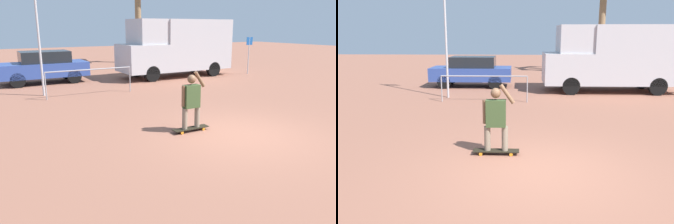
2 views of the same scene
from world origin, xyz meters
TOP-DOWN VIEW (x-y plane):
  - ground_plane at (0.00, 0.00)m, footprint 80.00×80.00m
  - skateboard at (-0.95, 0.90)m, footprint 1.04×0.26m
  - person_skateboarder at (-0.95, 0.90)m, footprint 0.72×0.22m
  - camper_van at (3.98, 9.68)m, footprint 6.22×2.27m
  - parked_car_blue at (-2.92, 10.93)m, footprint 4.14×1.76m
  - street_sign at (8.04, 8.34)m, footprint 0.44×0.06m
  - plaza_railing_segment at (-1.85, 6.84)m, footprint 3.49×0.05m

SIDE VIEW (x-z plane):
  - ground_plane at x=0.00m, z-range 0.00..0.00m
  - skateboard at x=-0.95m, z-range 0.03..0.13m
  - parked_car_blue at x=-2.92m, z-range 0.04..1.60m
  - plaza_railing_segment at x=-1.85m, z-range 0.34..1.42m
  - person_skateboarder at x=-0.95m, z-range 0.14..1.65m
  - street_sign at x=8.04m, z-range 0.32..2.45m
  - camper_van at x=3.98m, z-range 0.13..3.22m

